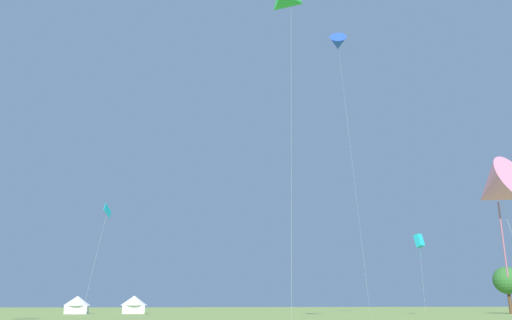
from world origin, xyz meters
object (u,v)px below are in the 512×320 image
(kite_cyan_diamond, at_px, (107,212))
(kite_green_delta, at_px, (291,0))
(festival_tent_right, at_px, (134,304))
(kite_cyan_box, at_px, (419,241))
(festival_tent_left, at_px, (77,304))
(kite_blue_delta, at_px, (338,43))
(tree_distant_left, at_px, (507,280))
(kite_pink_delta, at_px, (497,189))

(kite_cyan_diamond, bearing_deg, kite_green_delta, -44.19)
(kite_green_delta, xyz_separation_m, kite_cyan_diamond, (-15.73, 15.29, -17.43))
(festival_tent_right, bearing_deg, kite_green_delta, -71.77)
(festival_tent_right, bearing_deg, kite_cyan_box, -26.71)
(kite_cyan_box, xyz_separation_m, festival_tent_right, (-35.48, 17.85, -7.78))
(festival_tent_left, distance_m, festival_tent_right, 7.77)
(kite_blue_delta, relative_size, tree_distant_left, 5.62)
(kite_green_delta, distance_m, kite_cyan_diamond, 28.02)
(kite_cyan_box, distance_m, tree_distant_left, 18.61)
(kite_blue_delta, bearing_deg, kite_green_delta, -121.82)
(kite_green_delta, relative_size, kite_blue_delta, 0.80)
(kite_cyan_box, relative_size, festival_tent_right, 2.61)
(kite_blue_delta, height_order, tree_distant_left, kite_blue_delta)
(kite_pink_delta, distance_m, festival_tent_right, 58.12)
(kite_pink_delta, height_order, tree_distant_left, kite_pink_delta)
(kite_pink_delta, bearing_deg, tree_distant_left, 52.59)
(kite_blue_delta, bearing_deg, festival_tent_left, 149.92)
(kite_green_delta, bearing_deg, kite_pink_delta, -66.09)
(kite_cyan_diamond, distance_m, tree_distant_left, 56.90)
(kite_pink_delta, bearing_deg, kite_cyan_diamond, 126.33)
(kite_blue_delta, height_order, kite_cyan_box, kite_blue_delta)
(kite_green_delta, height_order, kite_cyan_diamond, kite_green_delta)
(kite_blue_delta, relative_size, kite_cyan_diamond, 3.22)
(festival_tent_right, bearing_deg, tree_distant_left, -12.44)
(kite_blue_delta, bearing_deg, festival_tent_right, 142.85)
(kite_cyan_diamond, relative_size, kite_cyan_box, 1.14)
(festival_tent_left, height_order, festival_tent_right, festival_tent_right)
(kite_blue_delta, distance_m, kite_cyan_box, 28.27)
(kite_green_delta, relative_size, tree_distant_left, 4.50)
(festival_tent_right, relative_size, tree_distant_left, 0.58)
(kite_green_delta, distance_m, kite_cyan_box, 36.20)
(kite_pink_delta, relative_size, tree_distant_left, 1.38)
(kite_cyan_diamond, bearing_deg, kite_blue_delta, 9.34)
(festival_tent_left, height_order, tree_distant_left, tree_distant_left)
(kite_cyan_diamond, xyz_separation_m, kite_cyan_box, (38.36, 5.86, -1.30))
(kite_pink_delta, relative_size, kite_green_delta, 0.31)
(kite_cyan_box, bearing_deg, festival_tent_left, 157.57)
(kite_blue_delta, distance_m, festival_tent_left, 51.15)
(kite_pink_delta, relative_size, kite_cyan_diamond, 0.79)
(kite_green_delta, bearing_deg, festival_tent_left, 117.86)
(kite_pink_delta, distance_m, kite_green_delta, 26.52)
(kite_pink_delta, xyz_separation_m, kite_cyan_box, (15.82, 36.51, 1.79))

